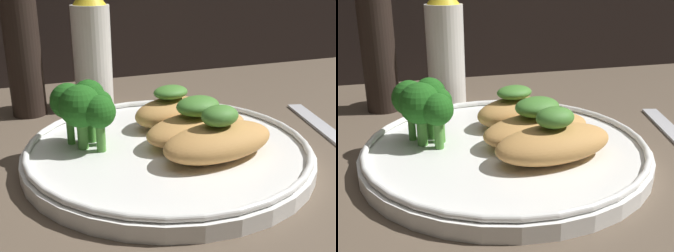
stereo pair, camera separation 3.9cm
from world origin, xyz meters
TOP-DOWN VIEW (x-y plane):
  - ground_plane at (0.00, 0.00)cm, footprint 180.00×180.00cm
  - plate at (0.00, 0.00)cm, footprint 27.11×27.11cm
  - grilled_meat_front at (3.24, -3.97)cm, footprint 11.94×7.72cm
  - grilled_meat_middle at (3.06, 0.05)cm, footprint 12.22×8.36cm
  - grilled_meat_back at (2.35, 5.15)cm, footprint 9.60×7.19cm
  - broccoli_bunch at (-7.17, 2.81)cm, footprint 5.56×6.01cm
  - sauce_bottle at (-2.81, 18.88)cm, footprint 4.84×4.84cm
  - pepper_grinder at (-11.13, 18.88)cm, footprint 4.16×4.16cm
  - fork at (19.36, 0.59)cm, footprint 6.37×17.39cm

SIDE VIEW (x-z plane):
  - ground_plane at x=0.00cm, z-range -1.00..0.00cm
  - fork at x=19.36cm, z-range 0.00..0.60cm
  - plate at x=0.00cm, z-range -0.01..1.99cm
  - grilled_meat_middle at x=3.06cm, z-range 0.80..5.32cm
  - grilled_meat_front at x=3.24cm, z-range 0.69..5.48cm
  - grilled_meat_back at x=2.35cm, z-range 0.97..5.31cm
  - broccoli_bunch at x=-7.17cm, z-range 2.35..8.50cm
  - sauce_bottle at x=-2.81cm, z-range -0.34..15.60cm
  - pepper_grinder at x=-11.13cm, z-range -0.73..18.21cm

